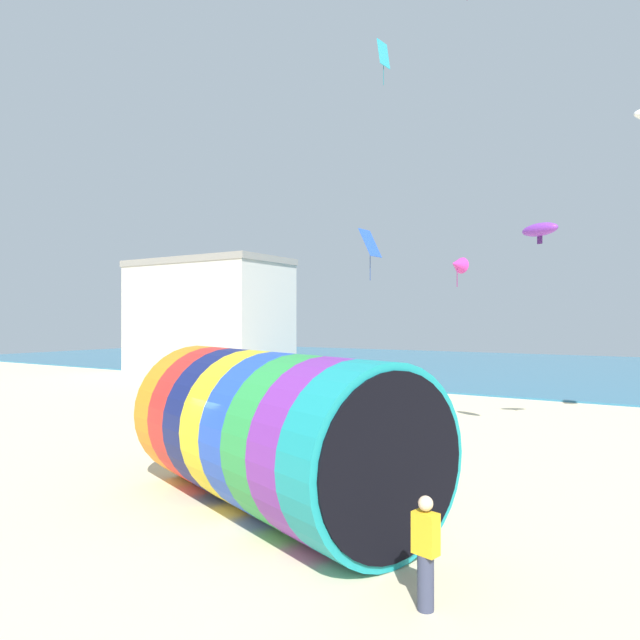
% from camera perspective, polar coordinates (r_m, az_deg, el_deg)
% --- Properties ---
extents(ground_plane, '(120.00, 120.00, 0.00)m').
position_cam_1_polar(ground_plane, '(12.81, -5.88, -18.86)').
color(ground_plane, beige).
extents(sea, '(120.00, 40.00, 0.10)m').
position_cam_1_polar(sea, '(51.52, 23.77, -4.55)').
color(sea, teal).
rests_on(sea, ground).
extents(giant_inflatable_tube, '(8.33, 5.94, 3.45)m').
position_cam_1_polar(giant_inflatable_tube, '(12.67, -4.83, -10.99)').
color(giant_inflatable_tube, orange).
rests_on(giant_inflatable_tube, ground).
extents(kite_handler, '(0.40, 0.30, 1.63)m').
position_cam_1_polar(kite_handler, '(8.90, 10.52, -21.86)').
color(kite_handler, '#383D56').
rests_on(kite_handler, ground).
extents(kite_cyan_diamond, '(0.31, 0.86, 2.07)m').
position_cam_1_polar(kite_cyan_diamond, '(29.53, 6.37, 24.89)').
color(kite_cyan_diamond, '#2DB2C6').
extents(kite_blue_diamond, '(0.75, 1.05, 2.40)m').
position_cam_1_polar(kite_blue_diamond, '(26.81, 5.04, 7.61)').
color(kite_blue_diamond, blue).
extents(kite_magenta_delta, '(0.72, 0.75, 1.10)m').
position_cam_1_polar(kite_magenta_delta, '(20.73, 13.55, 5.43)').
color(kite_magenta_delta, '#D1339E').
extents(kite_purple_parafoil, '(1.44, 1.10, 0.71)m').
position_cam_1_polar(kite_purple_parafoil, '(19.85, 21.12, 8.43)').
color(kite_purple_parafoil, purple).
extents(bystander_near_water, '(0.29, 0.40, 1.75)m').
position_cam_1_polar(bystander_near_water, '(27.04, -2.32, -6.87)').
color(bystander_near_water, black).
rests_on(bystander_near_water, ground).
extents(bystander_mid_beach, '(0.37, 0.24, 1.66)m').
position_cam_1_polar(bystander_mid_beach, '(24.33, -14.07, -7.78)').
color(bystander_mid_beach, '#383D56').
rests_on(bystander_mid_beach, ground).
extents(promenade_building, '(12.68, 6.75, 8.88)m').
position_cam_1_polar(promenade_building, '(45.88, -11.14, 0.39)').
color(promenade_building, beige).
rests_on(promenade_building, ground).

